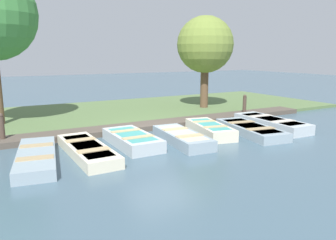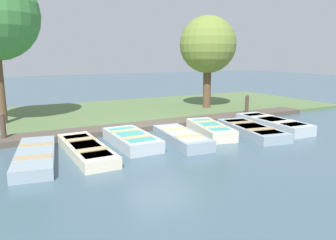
{
  "view_description": "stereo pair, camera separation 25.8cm",
  "coord_description": "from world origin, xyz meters",
  "px_view_note": "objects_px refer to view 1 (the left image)",
  "views": [
    {
      "loc": [
        10.51,
        -5.52,
        2.93
      ],
      "look_at": [
        0.5,
        0.07,
        0.65
      ],
      "focal_mm": 35.0,
      "sensor_mm": 36.0,
      "label": 1
    },
    {
      "loc": [
        10.63,
        -5.29,
        2.93
      ],
      "look_at": [
        0.5,
        0.07,
        0.65
      ],
      "focal_mm": 35.0,
      "sensor_mm": 36.0,
      "label": 2
    }
  ],
  "objects_px": {
    "rowboat_6": "(271,123)",
    "mooring_post_far": "(244,105)",
    "rowboat_0": "(36,157)",
    "rowboat_2": "(132,139)",
    "rowboat_3": "(182,137)",
    "park_tree_left": "(205,45)",
    "rowboat_5": "(250,129)",
    "rowboat_1": "(87,150)",
    "rowboat_4": "(210,129)",
    "mooring_post_near": "(2,129)"
  },
  "relations": [
    {
      "from": "rowboat_6",
      "to": "mooring_post_far",
      "type": "height_order",
      "value": "mooring_post_far"
    },
    {
      "from": "rowboat_3",
      "to": "park_tree_left",
      "type": "distance_m",
      "value": 7.66
    },
    {
      "from": "rowboat_5",
      "to": "rowboat_6",
      "type": "relative_size",
      "value": 1.0
    },
    {
      "from": "rowboat_0",
      "to": "rowboat_6",
      "type": "distance_m",
      "value": 8.98
    },
    {
      "from": "rowboat_0",
      "to": "park_tree_left",
      "type": "xyz_separation_m",
      "value": [
        -5.0,
        9.21,
        3.27
      ]
    },
    {
      "from": "rowboat_6",
      "to": "mooring_post_near",
      "type": "bearing_deg",
      "value": -101.91
    },
    {
      "from": "rowboat_0",
      "to": "rowboat_4",
      "type": "xyz_separation_m",
      "value": [
        -0.29,
        6.13,
        0.05
      ]
    },
    {
      "from": "rowboat_3",
      "to": "mooring_post_near",
      "type": "relative_size",
      "value": 2.8
    },
    {
      "from": "rowboat_5",
      "to": "park_tree_left",
      "type": "bearing_deg",
      "value": 172.04
    },
    {
      "from": "rowboat_2",
      "to": "rowboat_5",
      "type": "relative_size",
      "value": 0.78
    },
    {
      "from": "rowboat_0",
      "to": "rowboat_4",
      "type": "distance_m",
      "value": 6.14
    },
    {
      "from": "rowboat_6",
      "to": "park_tree_left",
      "type": "height_order",
      "value": "park_tree_left"
    },
    {
      "from": "rowboat_1",
      "to": "mooring_post_far",
      "type": "bearing_deg",
      "value": 105.44
    },
    {
      "from": "rowboat_1",
      "to": "rowboat_2",
      "type": "distance_m",
      "value": 1.63
    },
    {
      "from": "mooring_post_near",
      "to": "park_tree_left",
      "type": "relative_size",
      "value": 0.22
    },
    {
      "from": "rowboat_2",
      "to": "park_tree_left",
      "type": "bearing_deg",
      "value": 126.88
    },
    {
      "from": "park_tree_left",
      "to": "rowboat_2",
      "type": "bearing_deg",
      "value": -52.93
    },
    {
      "from": "rowboat_4",
      "to": "rowboat_5",
      "type": "bearing_deg",
      "value": 77.86
    },
    {
      "from": "rowboat_1",
      "to": "park_tree_left",
      "type": "distance_m",
      "value": 9.84
    },
    {
      "from": "rowboat_1",
      "to": "rowboat_6",
      "type": "xyz_separation_m",
      "value": [
        -0.01,
        7.57,
        0.04
      ]
    },
    {
      "from": "rowboat_2",
      "to": "rowboat_1",
      "type": "bearing_deg",
      "value": -77.95
    },
    {
      "from": "rowboat_0",
      "to": "mooring_post_far",
      "type": "xyz_separation_m",
      "value": [
        -2.47,
        9.8,
        0.37
      ]
    },
    {
      "from": "rowboat_0",
      "to": "rowboat_1",
      "type": "height_order",
      "value": "rowboat_1"
    },
    {
      "from": "rowboat_6",
      "to": "rowboat_3",
      "type": "bearing_deg",
      "value": -85.18
    },
    {
      "from": "rowboat_2",
      "to": "mooring_post_near",
      "type": "height_order",
      "value": "mooring_post_near"
    },
    {
      "from": "rowboat_0",
      "to": "rowboat_2",
      "type": "relative_size",
      "value": 1.31
    },
    {
      "from": "rowboat_4",
      "to": "mooring_post_far",
      "type": "relative_size",
      "value": 2.63
    },
    {
      "from": "mooring_post_near",
      "to": "mooring_post_far",
      "type": "distance_m",
      "value": 10.51
    },
    {
      "from": "rowboat_0",
      "to": "rowboat_3",
      "type": "distance_m",
      "value": 4.62
    },
    {
      "from": "rowboat_2",
      "to": "rowboat_6",
      "type": "relative_size",
      "value": 0.78
    },
    {
      "from": "rowboat_6",
      "to": "mooring_post_far",
      "type": "distance_m",
      "value": 2.65
    },
    {
      "from": "park_tree_left",
      "to": "rowboat_3",
      "type": "bearing_deg",
      "value": -41.44
    },
    {
      "from": "rowboat_0",
      "to": "park_tree_left",
      "type": "distance_m",
      "value": 10.98
    },
    {
      "from": "mooring_post_near",
      "to": "rowboat_4",
      "type": "bearing_deg",
      "value": 72.27
    },
    {
      "from": "rowboat_1",
      "to": "park_tree_left",
      "type": "xyz_separation_m",
      "value": [
        -5.04,
        7.8,
        3.27
      ]
    },
    {
      "from": "rowboat_6",
      "to": "mooring_post_far",
      "type": "xyz_separation_m",
      "value": [
        -2.5,
        0.82,
        0.33
      ]
    },
    {
      "from": "rowboat_0",
      "to": "rowboat_5",
      "type": "bearing_deg",
      "value": 96.87
    },
    {
      "from": "rowboat_3",
      "to": "rowboat_4",
      "type": "distance_m",
      "value": 1.59
    },
    {
      "from": "rowboat_0",
      "to": "rowboat_3",
      "type": "height_order",
      "value": "rowboat_3"
    },
    {
      "from": "rowboat_4",
      "to": "park_tree_left",
      "type": "distance_m",
      "value": 6.49
    },
    {
      "from": "rowboat_6",
      "to": "mooring_post_far",
      "type": "relative_size",
      "value": 3.22
    },
    {
      "from": "rowboat_5",
      "to": "park_tree_left",
      "type": "xyz_separation_m",
      "value": [
        -5.36,
        1.65,
        3.26
      ]
    },
    {
      "from": "rowboat_1",
      "to": "rowboat_4",
      "type": "height_order",
      "value": "rowboat_4"
    },
    {
      "from": "rowboat_1",
      "to": "rowboat_5",
      "type": "bearing_deg",
      "value": 85.84
    },
    {
      "from": "mooring_post_near",
      "to": "rowboat_2",
      "type": "bearing_deg",
      "value": 59.76
    },
    {
      "from": "rowboat_2",
      "to": "mooring_post_near",
      "type": "bearing_deg",
      "value": -120.43
    },
    {
      "from": "rowboat_1",
      "to": "rowboat_2",
      "type": "bearing_deg",
      "value": 101.05
    },
    {
      "from": "rowboat_4",
      "to": "rowboat_6",
      "type": "distance_m",
      "value": 2.86
    },
    {
      "from": "rowboat_2",
      "to": "mooring_post_far",
      "type": "xyz_separation_m",
      "value": [
        -2.16,
        6.8,
        0.33
      ]
    },
    {
      "from": "rowboat_5",
      "to": "mooring_post_far",
      "type": "xyz_separation_m",
      "value": [
        -2.83,
        2.24,
        0.37
      ]
    }
  ]
}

